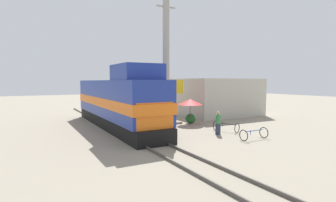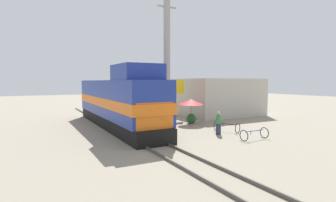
# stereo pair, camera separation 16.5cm
# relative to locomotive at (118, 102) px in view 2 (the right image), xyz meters

# --- Properties ---
(ground_plane) EXTENTS (120.00, 120.00, 0.00)m
(ground_plane) POSITION_rel_locomotive_xyz_m (0.00, -2.99, -2.07)
(ground_plane) COLOR gray
(rail_near) EXTENTS (0.08, 39.42, 0.15)m
(rail_near) POSITION_rel_locomotive_xyz_m (-0.72, -2.99, -1.99)
(rail_near) COLOR #4C4742
(rail_near) RESTS_ON ground_plane
(rail_far) EXTENTS (0.08, 39.42, 0.15)m
(rail_far) POSITION_rel_locomotive_xyz_m (0.72, -2.99, -1.99)
(rail_far) COLOR #4C4742
(rail_far) RESTS_ON ground_plane
(locomotive) EXTENTS (2.84, 15.67, 4.88)m
(locomotive) POSITION_rel_locomotive_xyz_m (0.00, 0.00, 0.00)
(locomotive) COLOR black
(locomotive) RESTS_ON ground_plane
(utility_pole) EXTENTS (1.80, 0.58, 11.50)m
(utility_pole) POSITION_rel_locomotive_xyz_m (4.32, -0.35, 3.71)
(utility_pole) COLOR #9E998E
(utility_pole) RESTS_ON ground_plane
(vendor_umbrella) EXTENTS (2.17, 2.17, 2.21)m
(vendor_umbrella) POSITION_rel_locomotive_xyz_m (6.16, -1.40, -0.10)
(vendor_umbrella) COLOR #4C4C4C
(vendor_umbrella) RESTS_ON ground_plane
(billboard_sign) EXTENTS (2.54, 0.12, 3.91)m
(billboard_sign) POSITION_rel_locomotive_xyz_m (6.05, 1.68, 0.93)
(billboard_sign) COLOR #595959
(billboard_sign) RESTS_ON ground_plane
(shrub_cluster) EXTENTS (0.89, 0.89, 0.89)m
(shrub_cluster) POSITION_rel_locomotive_xyz_m (6.38, -1.12, -1.62)
(shrub_cluster) COLOR #236028
(shrub_cluster) RESTS_ON ground_plane
(person_bystander) EXTENTS (0.34, 0.34, 1.64)m
(person_bystander) POSITION_rel_locomotive_xyz_m (5.34, -6.18, -1.18)
(person_bystander) COLOR #2D3347
(person_bystander) RESTS_ON ground_plane
(bicycle) EXTENTS (1.30, 1.98, 0.74)m
(bicycle) POSITION_rel_locomotive_xyz_m (6.58, -5.61, -1.68)
(bicycle) COLOR black
(bicycle) RESTS_ON ground_plane
(bicycle_spare) EXTENTS (1.92, 0.77, 0.73)m
(bicycle_spare) POSITION_rel_locomotive_xyz_m (6.36, -8.54, -1.69)
(bicycle_spare) COLOR black
(bicycle_spare) RESTS_ON ground_plane
(building_block_distant) EXTENTS (8.34, 6.79, 4.04)m
(building_block_distant) POSITION_rel_locomotive_xyz_m (12.35, 2.64, -0.04)
(building_block_distant) COLOR #B7B2A3
(building_block_distant) RESTS_ON ground_plane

